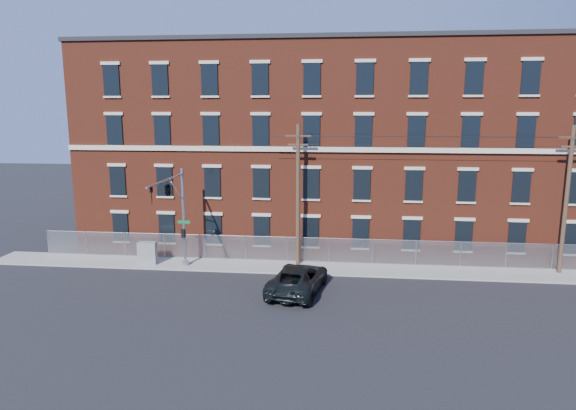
{
  "coord_description": "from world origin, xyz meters",
  "views": [
    {
      "loc": [
        5.05,
        -29.35,
        11.1
      ],
      "look_at": [
        1.47,
        4.0,
        4.76
      ],
      "focal_mm": 31.5,
      "sensor_mm": 36.0,
      "label": 1
    }
  ],
  "objects_px": {
    "pickup_truck": "(298,279)",
    "utility_cabinet": "(147,253)",
    "traffic_signal_mast": "(172,198)",
    "utility_pole_near": "(298,193)"
  },
  "relations": [
    {
      "from": "pickup_truck",
      "to": "utility_cabinet",
      "type": "xyz_separation_m",
      "value": [
        -11.29,
        4.22,
        0.08
      ]
    },
    {
      "from": "pickup_truck",
      "to": "utility_cabinet",
      "type": "relative_size",
      "value": 3.8
    },
    {
      "from": "utility_cabinet",
      "to": "traffic_signal_mast",
      "type": "bearing_deg",
      "value": -45.64
    },
    {
      "from": "utility_pole_near",
      "to": "pickup_truck",
      "type": "bearing_deg",
      "value": -84.87
    },
    {
      "from": "pickup_truck",
      "to": "utility_cabinet",
      "type": "bearing_deg",
      "value": -10.85
    },
    {
      "from": "traffic_signal_mast",
      "to": "pickup_truck",
      "type": "height_order",
      "value": "traffic_signal_mast"
    },
    {
      "from": "pickup_truck",
      "to": "traffic_signal_mast",
      "type": "bearing_deg",
      "value": -2.99
    },
    {
      "from": "traffic_signal_mast",
      "to": "pickup_truck",
      "type": "xyz_separation_m",
      "value": [
        8.48,
        -1.9,
        -4.54
      ]
    },
    {
      "from": "traffic_signal_mast",
      "to": "utility_cabinet",
      "type": "bearing_deg",
      "value": 140.48
    },
    {
      "from": "pickup_truck",
      "to": "utility_pole_near",
      "type": "bearing_deg",
      "value": -75.23
    }
  ]
}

